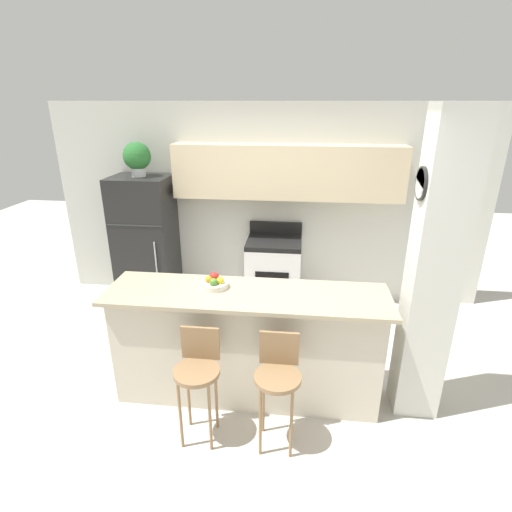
% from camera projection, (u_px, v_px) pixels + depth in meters
% --- Properties ---
extents(ground_plane, '(14.00, 14.00, 0.00)m').
position_uv_depth(ground_plane, '(247.00, 392.00, 3.74)').
color(ground_plane, beige).
extents(wall_back, '(5.60, 0.38, 2.55)m').
position_uv_depth(wall_back, '(275.00, 192.00, 5.07)').
color(wall_back, silver).
rests_on(wall_back, ground_plane).
extents(pillar_right, '(0.38, 0.32, 2.55)m').
position_uv_depth(pillar_right, '(433.00, 274.00, 3.13)').
color(pillar_right, silver).
rests_on(pillar_right, ground_plane).
extents(counter_bar, '(2.42, 0.65, 1.04)m').
position_uv_depth(counter_bar, '(247.00, 345.00, 3.55)').
color(counter_bar, beige).
rests_on(counter_bar, ground_plane).
extents(refrigerator, '(0.73, 0.62, 1.68)m').
position_uv_depth(refrigerator, '(146.00, 241.00, 5.21)').
color(refrigerator, black).
rests_on(refrigerator, ground_plane).
extents(stove_range, '(0.69, 0.60, 1.07)m').
position_uv_depth(stove_range, '(274.00, 273.00, 5.19)').
color(stove_range, white).
rests_on(stove_range, ground_plane).
extents(bar_stool_left, '(0.36, 0.36, 0.93)m').
position_uv_depth(bar_stool_left, '(198.00, 371.00, 3.06)').
color(bar_stool_left, olive).
rests_on(bar_stool_left, ground_plane).
extents(bar_stool_right, '(0.36, 0.36, 0.93)m').
position_uv_depth(bar_stool_right, '(278.00, 376.00, 3.00)').
color(bar_stool_right, olive).
rests_on(bar_stool_right, ground_plane).
extents(potted_plant_on_fridge, '(0.33, 0.33, 0.41)m').
position_uv_depth(potted_plant_on_fridge, '(137.00, 157.00, 4.82)').
color(potted_plant_on_fridge, silver).
rests_on(potted_plant_on_fridge, refrigerator).
extents(fruit_bowl, '(0.23, 0.23, 0.12)m').
position_uv_depth(fruit_bowl, '(215.00, 283.00, 3.45)').
color(fruit_bowl, silver).
rests_on(fruit_bowl, counter_bar).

